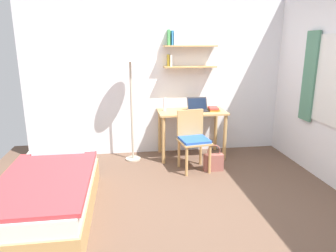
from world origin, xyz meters
TOP-DOWN VIEW (x-y plane):
  - ground_plane at (0.00, 0.00)m, footprint 5.28×5.28m
  - wall_back at (0.01, 2.02)m, footprint 4.40×0.27m
  - bed at (-1.46, 0.15)m, footprint 0.91×1.84m
  - desk at (0.43, 1.70)m, footprint 1.07×0.59m
  - desk_chair at (0.34, 1.18)m, footprint 0.47×0.47m
  - standing_lamp at (-0.52, 1.67)m, footprint 0.37×0.37m
  - laptop at (0.53, 1.70)m, footprint 0.33×0.23m
  - water_bottle at (0.00, 1.76)m, footprint 0.06×0.06m
  - book_stack at (0.78, 1.66)m, footprint 0.17×0.22m
  - handbag at (0.63, 1.06)m, footprint 0.28×0.11m

SIDE VIEW (x-z plane):
  - ground_plane at x=0.00m, z-range 0.00..0.00m
  - handbag at x=0.63m, z-range -0.06..0.33m
  - bed at x=-1.46m, z-range -0.03..0.51m
  - desk_chair at x=0.34m, z-range 0.05..0.92m
  - desk at x=0.43m, z-range 0.24..1.01m
  - book_stack at x=0.78m, z-range 0.77..0.82m
  - laptop at x=0.53m, z-range 0.72..0.92m
  - water_bottle at x=0.00m, z-range 0.77..0.97m
  - wall_back at x=0.01m, z-range 0.01..2.61m
  - standing_lamp at x=-0.52m, z-range 0.67..2.44m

